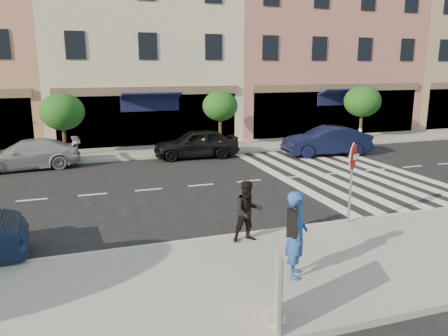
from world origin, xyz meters
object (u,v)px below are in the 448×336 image
at_px(walker, 248,211).
at_px(car_far_right, 326,141).
at_px(poster_board, 278,285).
at_px(car_far_mid, 196,143).
at_px(photographer, 296,234).
at_px(stop_sign, 353,164).
at_px(car_far_left, 27,155).

xyz_separation_m(walker, car_far_right, (8.11, 9.60, -0.20)).
bearing_deg(poster_board, car_far_mid, 101.91).
distance_m(photographer, car_far_mid, 13.24).
height_order(stop_sign, car_far_left, stop_sign).
relative_size(poster_board, car_far_right, 0.32).
bearing_deg(photographer, car_far_mid, 21.86).
relative_size(photographer, car_far_mid, 0.44).
distance_m(walker, poster_board, 3.60).
height_order(stop_sign, poster_board, stop_sign).
relative_size(walker, car_far_right, 0.35).
xyz_separation_m(stop_sign, walker, (-3.21, -0.33, -0.90)).
bearing_deg(car_far_left, stop_sign, 36.92).
bearing_deg(car_far_right, walker, -33.79).
relative_size(photographer, car_far_right, 0.42).
relative_size(car_far_left, car_far_mid, 1.06).
relative_size(stop_sign, photographer, 1.24).
bearing_deg(stop_sign, walker, 165.82).
relative_size(photographer, walker, 1.18).
distance_m(stop_sign, walker, 3.35).
relative_size(walker, car_far_left, 0.35).
bearing_deg(car_far_right, car_far_left, -89.64).
relative_size(stop_sign, car_far_mid, 0.55).
bearing_deg(photographer, car_far_left, 53.55).
xyz_separation_m(walker, car_far_mid, (1.62, 11.10, -0.22)).
bearing_deg(car_far_mid, stop_sign, 11.48).
distance_m(photographer, walker, 2.09).
bearing_deg(walker, car_far_mid, 81.57).
bearing_deg(car_far_left, photographer, 21.86).
distance_m(photographer, poster_board, 1.81).
distance_m(poster_board, car_far_right, 15.86).
bearing_deg(car_far_right, stop_sign, -21.48).
height_order(poster_board, car_far_left, poster_board).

